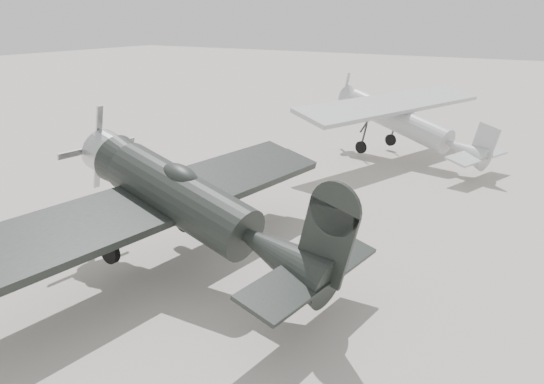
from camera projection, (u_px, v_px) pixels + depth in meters
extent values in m
plane|color=#A29A90|center=(254.00, 277.00, 14.63)|extent=(160.00, 160.00, 0.00)
cylinder|color=black|center=(183.00, 200.00, 14.09)|extent=(4.62, 1.90, 1.43)
cone|color=black|center=(286.00, 228.00, 12.15)|extent=(2.78, 1.60, 1.33)
cylinder|color=#A9ABAD|center=(110.00, 179.00, 15.88)|extent=(1.05, 1.36, 1.27)
cone|color=#A9ABAD|center=(98.00, 176.00, 16.23)|extent=(0.42, 0.61, 0.57)
cube|color=#A9ABAD|center=(99.00, 176.00, 16.19)|extent=(0.08, 0.19, 2.66)
ellipsoid|color=black|center=(176.00, 176.00, 14.01)|extent=(1.19, 0.81, 0.47)
cube|color=black|center=(165.00, 207.00, 14.62)|extent=(3.42, 12.43, 0.22)
cube|color=black|center=(316.00, 235.00, 11.66)|extent=(1.57, 4.39, 0.10)
cube|color=black|center=(323.00, 199.00, 11.29)|extent=(1.23, 0.23, 1.84)
cylinder|color=black|center=(120.00, 267.00, 14.26)|extent=(0.71, 0.24, 0.70)
cylinder|color=black|center=(193.00, 235.00, 16.35)|extent=(0.71, 0.24, 0.70)
cylinder|color=#333333|center=(117.00, 244.00, 14.04)|extent=(0.12, 0.12, 1.43)
cylinder|color=#333333|center=(192.00, 214.00, 16.12)|extent=(0.12, 0.12, 1.43)
cylinder|color=black|center=(325.00, 258.00, 11.67)|extent=(0.23, 0.10, 0.22)
cylinder|color=#AFB2B4|center=(398.00, 120.00, 25.88)|extent=(5.79, 2.88, 1.21)
cone|color=#AFB2B4|center=(471.00, 132.00, 23.15)|extent=(2.21, 1.64, 1.10)
cone|color=#AFB2B4|center=(349.00, 111.00, 28.15)|extent=(0.97, 1.29, 1.14)
cube|color=#AFB2B4|center=(342.00, 110.00, 28.46)|extent=(0.10, 0.16, 2.41)
cube|color=#AFB2B4|center=(392.00, 105.00, 25.98)|extent=(5.65, 12.11, 0.20)
cube|color=#AFB2B4|center=(482.00, 133.00, 22.74)|extent=(2.07, 3.85, 0.09)
cube|color=#AFB2B4|center=(487.00, 117.00, 22.43)|extent=(0.97, 0.38, 1.42)
cylinder|color=black|center=(366.00, 153.00, 26.29)|extent=(0.63, 0.33, 0.61)
cylinder|color=black|center=(396.00, 146.00, 27.79)|extent=(0.63, 0.33, 0.61)
cylinder|color=#333333|center=(367.00, 141.00, 26.09)|extent=(0.12, 0.12, 1.31)
cylinder|color=#333333|center=(397.00, 134.00, 27.59)|extent=(0.12, 0.12, 1.31)
cylinder|color=black|center=(486.00, 143.00, 22.70)|extent=(0.21, 0.13, 0.20)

